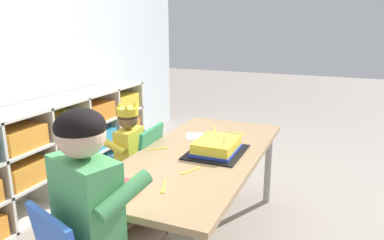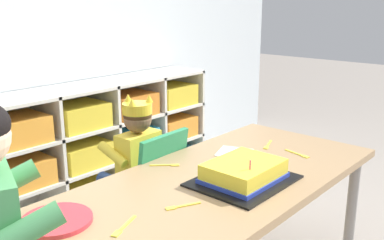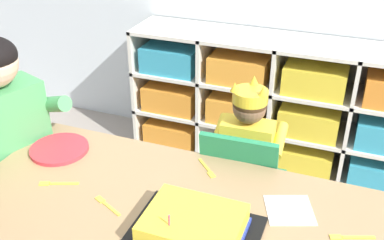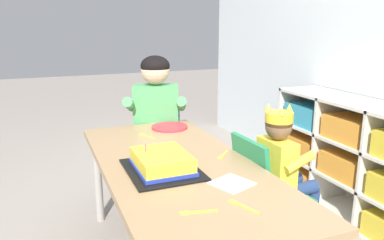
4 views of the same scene
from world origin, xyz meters
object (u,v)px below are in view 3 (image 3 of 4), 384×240
Objects in this scene: activity_table at (189,227)px; fork_at_table_front_edge at (106,205)px; adult_helper_seated at (16,138)px; birthday_cake_on_tray at (193,228)px; classroom_chair_adult_side at (11,173)px; child_with_crown at (249,146)px; fork_beside_plate_stack at (56,183)px; classroom_chair_blue at (241,185)px; fork_near_cake_tray at (208,169)px; paper_plate_stack at (59,149)px; fork_scattered_mid_table at (349,237)px.

fork_at_table_front_edge reaches higher than activity_table.
birthday_cake_on_tray is (0.83, -0.22, -0.01)m from adult_helper_seated.
classroom_chair_adult_side is at bearing -174.34° from fork_at_table_front_edge.
child_with_crown reaches higher than fork_beside_plate_stack.
classroom_chair_blue reaches higher than fork_at_table_front_edge.
birthday_cake_on_tray reaches higher than fork_beside_plate_stack.
classroom_chair_adult_side is 4.97× the size of fork_beside_plate_stack.
fork_near_cake_tray is (-0.02, 0.25, 0.06)m from activity_table.
adult_helper_seated is at bearing 165.08° from birthday_cake_on_tray.
birthday_cake_on_tray is (0.93, -0.26, 0.21)m from classroom_chair_adult_side.
fork_beside_plate_stack is (0.12, -0.19, -0.01)m from paper_plate_stack.
child_with_crown reaches higher than classroom_chair_blue.
fork_near_cake_tray is 0.84× the size of fork_at_table_front_edge.
fork_scattered_mid_table is at bearing 35.07° from fork_at_table_front_edge.
fork_near_cake_tray is (0.75, 0.12, -0.04)m from adult_helper_seated.
classroom_chair_blue is at bearing 19.12° from fork_beside_plate_stack.
fork_near_cake_tray is at bearing 73.80° from child_with_crown.
paper_plate_stack is at bearing -69.91° from classroom_chair_adult_side.
classroom_chair_blue is at bearing -49.15° from adult_helper_seated.
fork_beside_plate_stack is (0.39, -0.18, 0.18)m from classroom_chair_adult_side.
classroom_chair_adult_side is 6.53× the size of fork_near_cake_tray.
fork_beside_plate_stack is at bearing 37.92° from classroom_chair_blue.
activity_table is 1.48× the size of adult_helper_seated.
classroom_chair_blue is at bearing -53.36° from classroom_chair_adult_side.
adult_helper_seated is at bearing 54.56° from fork_near_cake_tray.
birthday_cake_on_tray reaches higher than paper_plate_stack.
birthday_cake_on_tray is at bearing -85.68° from classroom_chair_adult_side.
activity_table is at bearing 37.71° from fork_at_table_front_edge.
activity_table is 6.81× the size of paper_plate_stack.
activity_table is 12.64× the size of fork_at_table_front_edge.
fork_scattered_mid_table is 1.29× the size of fork_near_cake_tray.
activity_table is 0.50m from fork_scattered_mid_table.
birthday_cake_on_tray reaches higher than classroom_chair_blue.
classroom_chair_blue is 0.98m from classroom_chair_adult_side.
paper_plate_stack is 0.22m from fork_beside_plate_stack.
fork_beside_plate_stack is (0.29, -0.15, -0.04)m from adult_helper_seated.
fork_scattered_mid_table and fork_near_cake_tray have the same top height.
fork_at_table_front_edge is at bearing -90.13° from classroom_chair_adult_side.
fork_beside_plate_stack is (-0.47, -0.27, 0.00)m from fork_near_cake_tray.
classroom_chair_adult_side reaches higher than paper_plate_stack.
fork_scattered_mid_table is (0.44, 0.16, -0.03)m from birthday_cake_on_tray.
fork_at_table_front_edge is (0.61, -0.22, 0.18)m from classroom_chair_adult_side.
adult_helper_seated is 8.53× the size of fork_at_table_front_edge.
child_with_crown reaches higher than activity_table.
activity_table is at bearing 80.04° from classroom_chair_blue.
fork_at_table_front_edge is at bearing -167.89° from activity_table.
paper_plate_stack is (-0.66, 0.26, -0.03)m from birthday_cake_on_tray.
birthday_cake_on_tray is 0.35m from fork_near_cake_tray.
child_with_crown is (-0.00, 0.11, 0.12)m from classroom_chair_blue.
child_with_crown is 0.70m from fork_at_table_front_edge.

